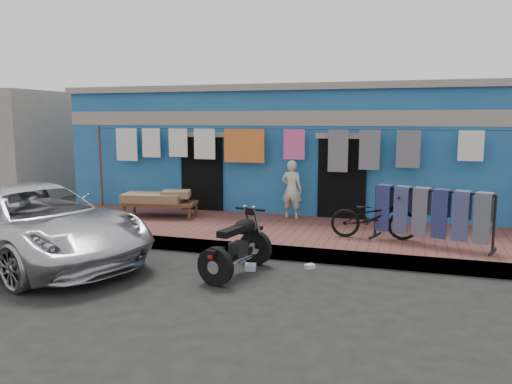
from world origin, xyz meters
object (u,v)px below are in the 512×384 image
seated_person (292,189)px  bicycle (374,212)px  car (32,222)px  jeans_rack (431,216)px  charpoy (161,204)px  motorcycle (237,244)px

seated_person → bicycle: size_ratio=0.83×
car → jeans_rack: bearing=-50.7°
seated_person → charpoy: 3.10m
car → charpoy: car is taller
bicycle → charpoy: bearing=77.4°
seated_person → charpoy: (-2.99, -0.74, -0.38)m
bicycle → motorcycle: (-2.02, -2.18, -0.26)m
car → seated_person: bearing=-23.5°
motorcycle → bicycle: bearing=58.4°
motorcycle → jeans_rack: bearing=44.8°
charpoy → seated_person: bearing=13.9°
bicycle → charpoy: bicycle is taller
car → motorcycle: size_ratio=2.98×
charpoy → motorcycle: bearing=-44.7°
jeans_rack → seated_person: bearing=151.7°
car → jeans_rack: size_ratio=2.22×
car → seated_person: 5.52m
seated_person → motorcycle: 3.67m
bicycle → motorcycle: bicycle is taller
motorcycle → charpoy: (-2.94, 2.91, 0.03)m
jeans_rack → car: bearing=-160.8°
charpoy → jeans_rack: 6.06m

